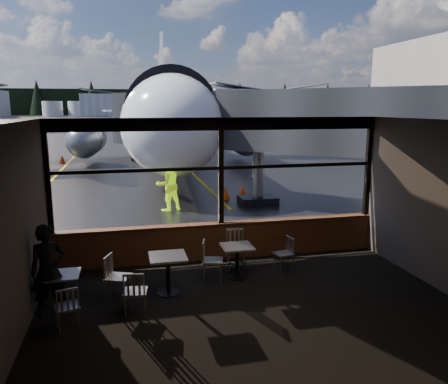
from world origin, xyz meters
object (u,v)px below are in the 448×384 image
object	(u,v)px
passenger	(48,271)
cafe_table_near	(237,262)
cafe_table_mid	(168,275)
chair_mid_s	(136,292)
jet_bridge	(282,146)
ground_crew	(168,185)
cone_extra	(243,190)
cone_nose	(225,193)
cafe_table_left	(63,292)
cone_wing	(62,159)
chair_near_w	(213,261)
chair_near_n	(236,250)
chair_mid_w	(119,278)
chair_left_s	(67,307)
chair_near_e	(283,254)
airliner	(165,79)

from	to	relation	value
passenger	cafe_table_near	bearing A→B (deg)	-3.56
cafe_table_mid	chair_mid_s	bearing A→B (deg)	-130.83
chair_mid_s	jet_bridge	bearing A→B (deg)	63.01
ground_crew	cone_extra	world-z (taller)	ground_crew
cafe_table_mid	cone_nose	distance (m)	9.32
jet_bridge	cafe_table_left	xyz separation A→B (m)	(-7.09, -7.56, -1.93)
cafe_table_near	cone_wing	world-z (taller)	cafe_table_near
chair_near_w	cone_nose	distance (m)	8.59
cone_nose	cone_wing	size ratio (longest dim) A/B	0.97
jet_bridge	cafe_table_left	size ratio (longest dim) A/B	15.05
cone_nose	cone_extra	world-z (taller)	cone_nose
chair_near_n	cone_nose	bearing A→B (deg)	-96.03
chair_near_n	chair_mid_w	size ratio (longest dim) A/B	1.01
chair_left_s	chair_near_e	bearing A→B (deg)	6.03
chair_mid_w	cone_nose	size ratio (longest dim) A/B	1.73
cone_nose	cone_extra	distance (m)	1.08
airliner	chair_mid_w	size ratio (longest dim) A/B	39.55
jet_bridge	chair_near_e	distance (m)	7.29
chair_mid_w	chair_near_w	bearing A→B (deg)	126.50
jet_bridge	cafe_table_left	distance (m)	10.54
airliner	cone_extra	size ratio (longest dim) A/B	77.29
chair_near_n	passenger	xyz separation A→B (m)	(-3.88, -1.50, 0.38)
airliner	cafe_table_near	world-z (taller)	airliner
ground_crew	cone_extra	xyz separation A→B (m)	(3.39, 2.01, -0.72)
cone_nose	passenger	bearing A→B (deg)	-120.47
chair_mid_w	chair_near_e	bearing A→B (deg)	123.07
cafe_table_mid	airliner	bearing A→B (deg)	84.51
cafe_table_mid	cone_wing	xyz separation A→B (m)	(-4.90, 22.76, -0.13)
cafe_table_mid	cafe_table_left	world-z (taller)	cafe_table_mid
jet_bridge	cone_nose	world-z (taller)	jet_bridge
cafe_table_mid	cone_nose	bearing A→B (deg)	69.79
chair_near_e	cone_extra	size ratio (longest dim) A/B	1.69
airliner	passenger	xyz separation A→B (m)	(-4.34, -22.85, -4.74)
cafe_table_left	cone_extra	bearing A→B (deg)	57.44
cafe_table_near	cone_nose	size ratio (longest dim) A/B	1.39
chair_near_w	chair_near_n	bearing A→B (deg)	146.11
chair_left_s	passenger	distance (m)	0.86
cafe_table_near	chair_near_w	distance (m)	0.57
ground_crew	passenger	bearing A→B (deg)	44.74
airliner	cone_nose	world-z (taller)	airliner
airliner	chair_left_s	world-z (taller)	airliner
cone_nose	cafe_table_mid	bearing A→B (deg)	-110.21
cafe_table_near	passenger	bearing A→B (deg)	-165.78
chair_mid_w	cone_nose	distance (m)	9.78
passenger	cone_nose	distance (m)	10.68
airliner	cafe_table_left	distance (m)	23.62
airliner	chair_near_e	distance (m)	22.35
chair_near_e	chair_near_n	xyz separation A→B (m)	(-1.03, 0.38, 0.07)
passenger	cone_wing	distance (m)	23.37
cafe_table_left	passenger	distance (m)	0.57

